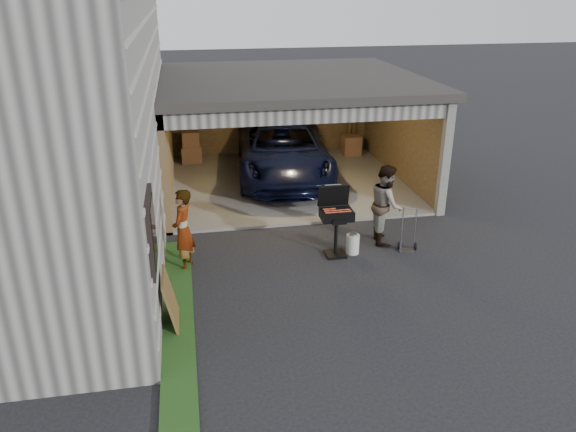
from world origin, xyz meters
name	(u,v)px	position (x,y,z in m)	size (l,w,h in m)	color
ground	(313,309)	(0.00, 0.00, 0.00)	(80.00, 80.00, 0.00)	black
groundcover_strip	(179,358)	(-2.25, -1.00, 0.03)	(0.50, 8.00, 0.06)	#193814
garage	(286,113)	(0.76, 6.79, 1.87)	(6.80, 6.30, 2.90)	#605E59
minivan	(283,153)	(0.70, 6.90, 0.74)	(2.45, 5.32, 1.48)	black
woman	(183,230)	(-2.10, 1.89, 0.81)	(0.59, 0.39, 1.62)	#C8DDFB
man	(386,204)	(2.10, 2.40, 0.84)	(0.82, 0.64, 1.69)	#3D2418
bbq_grill	(336,217)	(0.90, 1.94, 0.84)	(0.63, 0.56, 1.41)	black
propane_tank	(353,244)	(1.27, 1.94, 0.20)	(0.27, 0.27, 0.40)	silver
plywood_panel	(171,300)	(-2.34, -0.04, 0.45)	(0.04, 0.82, 0.91)	#55391D
hand_truck	(407,242)	(2.42, 1.86, 0.18)	(0.41, 0.37, 0.94)	slate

